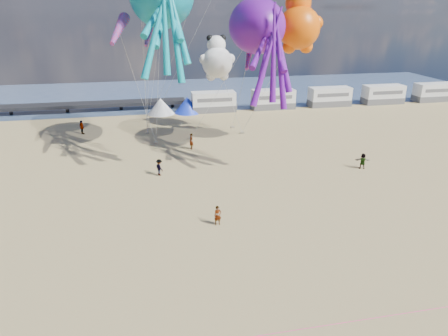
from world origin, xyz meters
The scene contains 25 objects.
ground centered at (0.00, 0.00, 0.00)m, with size 120.00×120.00×0.00m, color tan.
water centered at (0.00, 55.00, 0.02)m, with size 120.00×120.00×0.00m, color #3B4F71.
motorhome_0 centered at (6.00, 40.00, 1.50)m, with size 6.60×2.50×3.00m, color silver.
motorhome_1 centered at (15.50, 40.00, 1.50)m, with size 6.60×2.50×3.00m, color silver.
motorhome_2 centered at (25.00, 40.00, 1.50)m, with size 6.60×2.50×3.00m, color silver.
motorhome_3 centered at (34.50, 40.00, 1.50)m, with size 6.60×2.50×3.00m, color silver.
motorhome_4 centered at (44.00, 40.00, 1.50)m, with size 6.60×2.50×3.00m, color silver.
tent_white centered at (-2.00, 40.00, 1.20)m, with size 4.00×4.00×2.40m, color white.
tent_blue centered at (2.00, 40.00, 1.20)m, with size 4.00×4.00×2.40m, color #1933CC.
standing_person centered at (0.46, 5.99, 0.75)m, with size 0.55×0.36×1.50m, color tan.
beachgoer_2 centered at (-3.30, 16.25, 0.80)m, with size 0.78×0.61×1.60m, color #7F6659.
beachgoer_3 centered at (-12.23, 31.53, 0.88)m, with size 1.14×0.66×1.77m, color #7F6659.
beachgoer_4 centered at (16.50, 14.08, 0.79)m, with size 0.92×0.38×1.58m, color #7F6659.
beachgoer_5 centered at (0.56, 23.20, 0.90)m, with size 1.67×0.53×1.80m, color #7F6659.
sandbag_a centered at (-3.29, 25.95, 0.11)m, with size 0.50×0.35×0.22m, color gray.
sandbag_b centered at (0.96, 26.81, 0.11)m, with size 0.50×0.35×0.22m, color gray.
sandbag_c centered at (7.57, 27.83, 0.11)m, with size 0.50×0.35×0.22m, color gray.
sandbag_d centered at (6.94, 30.58, 0.11)m, with size 0.50×0.35×0.22m, color gray.
sandbag_e centered at (-4.23, 30.18, 0.11)m, with size 0.50×0.35×0.22m, color gray.
kite_octopus_purple centered at (7.39, 21.78, 13.13)m, with size 4.53×10.58×12.09m, color #611090, non-canonical shape.
kite_panda centered at (4.99, 30.93, 8.49)m, with size 4.64×4.37×6.55m, color white, non-canonical shape.
kite_teddy_orange centered at (12.33, 22.87, 12.87)m, with size 5.43×5.11×7.66m, color #FF5F06, non-canonical shape.
windsock_left centered at (-6.16, 21.88, 12.88)m, with size 1.10×6.03×6.03m, color red, non-canonical shape.
windsock_mid centered at (7.39, 24.30, 10.37)m, with size 1.00×6.76×6.76m, color red, non-canonical shape.
windsock_right centered at (-3.22, 26.68, 12.42)m, with size 0.90×5.19×5.19m, color red, non-canonical shape.
Camera 1 is at (-4.08, -19.35, 14.90)m, focal length 32.00 mm.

